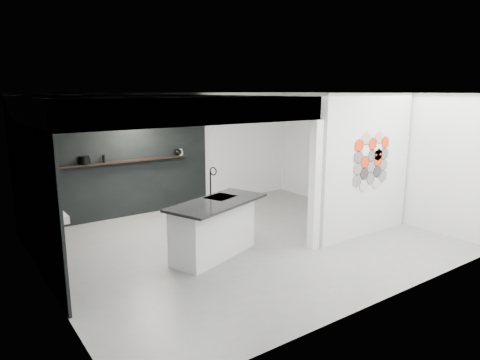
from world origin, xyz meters
name	(u,v)px	position (x,y,z in m)	size (l,w,h in m)	color
floor	(245,242)	(0.00, 0.00, -0.01)	(7.00, 6.00, 0.01)	slate
partition_panel	(366,166)	(2.23, -1.00, 1.40)	(2.45, 0.15, 2.80)	silver
bay_clad_back	(121,166)	(-1.30, 2.97, 1.18)	(4.40, 0.04, 2.35)	black
bay_clad_left	(32,198)	(-3.47, 1.00, 1.18)	(0.04, 4.00, 2.35)	black
bulkhead	(155,107)	(-1.30, 1.00, 2.55)	(4.40, 4.00, 0.40)	silver
corner_column	(315,186)	(0.82, -1.00, 1.18)	(0.16, 0.16, 2.35)	silver
fascia_beam	(210,111)	(-1.30, -0.92, 2.55)	(4.40, 0.16, 0.40)	silver
wall_basin	(52,218)	(-3.24, 0.80, 0.85)	(0.40, 0.60, 0.12)	silver
display_shelf	(126,161)	(-1.20, 2.87, 1.30)	(3.00, 0.15, 0.04)	black
kitchen_island	(214,228)	(-0.85, -0.25, 0.51)	(2.06, 1.43, 1.52)	silver
stockpot	(84,160)	(-2.11, 2.87, 1.41)	(0.21, 0.21, 0.18)	black
kettle	(178,152)	(0.09, 2.87, 1.40)	(0.19, 0.19, 0.16)	black
glass_bowl	(180,153)	(0.15, 2.87, 1.37)	(0.14, 0.14, 0.10)	gray
glass_vase	(180,152)	(0.15, 2.87, 1.40)	(0.11, 0.11, 0.15)	gray
bottle_dark	(104,159)	(-1.70, 2.87, 1.40)	(0.06, 0.06, 0.17)	black
utensil_cup	(88,162)	(-2.03, 2.87, 1.37)	(0.08, 0.08, 0.10)	black
hex_tile_cluster	(372,161)	(2.26, -1.09, 1.50)	(1.04, 0.02, 1.16)	#66635E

